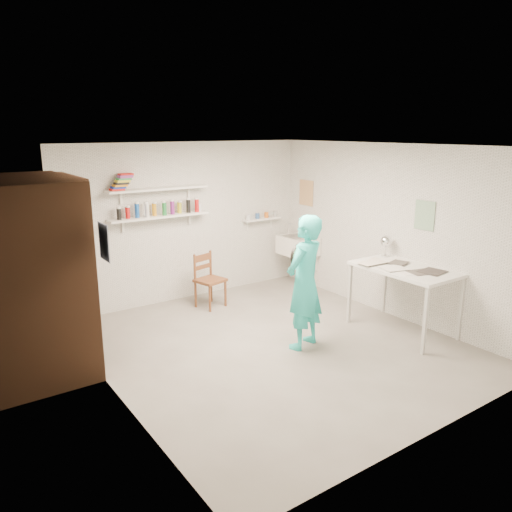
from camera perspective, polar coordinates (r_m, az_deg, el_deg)
floor at (r=6.24m, az=2.13°, el=-10.23°), size 4.00×4.50×0.02m
ceiling at (r=5.68m, az=2.36°, el=12.58°), size 4.00×4.50×0.02m
wall_back at (r=7.73m, az=-7.91°, el=3.89°), size 4.00×0.02×2.40m
wall_front at (r=4.33m, az=20.59°, el=-5.26°), size 4.00×0.02×2.40m
wall_left at (r=4.94m, az=-16.76°, el=-2.56°), size 0.02×4.50×2.40m
wall_right at (r=7.20m, az=15.14°, el=2.77°), size 0.02×4.50×2.40m
doorway_recess at (r=5.97m, az=-19.63°, el=-1.89°), size 0.02×0.90×2.00m
corridor_box at (r=5.83m, az=-26.39°, el=-2.45°), size 1.40×1.50×2.10m
door_lintel at (r=5.79m, az=-20.32°, el=8.17°), size 0.06×1.05×0.10m
door_jamb_near at (r=5.51m, az=-18.03°, el=-3.08°), size 0.06×0.10×2.00m
door_jamb_far at (r=6.45m, az=-20.66°, el=-0.82°), size 0.06×0.10×2.00m
shelf_lower at (r=7.37m, az=-10.96°, el=4.45°), size 1.50×0.22×0.03m
shelf_upper at (r=7.32m, az=-11.10°, el=7.54°), size 1.50×0.22×0.03m
ledge_shelf at (r=8.35m, az=0.69°, el=4.25°), size 0.70×0.14×0.03m
poster_left at (r=4.91m, az=-17.00°, el=1.54°), size 0.01×0.28×0.36m
poster_right_a at (r=8.39m, az=5.76°, el=7.20°), size 0.01×0.34×0.42m
poster_right_b at (r=6.80m, az=18.71°, el=4.42°), size 0.01×0.30×0.38m
belfast_sink at (r=8.31m, az=4.81°, el=1.20°), size 0.48×0.60×0.30m
man at (r=5.95m, az=5.56°, el=-3.03°), size 0.69×0.55×1.63m
wall_clock at (r=6.07m, az=4.85°, el=0.00°), size 0.29×0.12×0.29m
wooden_chair at (r=7.41m, az=-5.25°, el=-2.78°), size 0.46×0.45×0.82m
work_table at (r=6.77m, az=16.44°, el=-4.79°), size 0.78×1.30×0.87m
desk_lamp at (r=7.07m, az=14.65°, el=1.66°), size 0.16×0.16×0.16m
spray_cans at (r=7.36m, az=-10.99°, el=5.22°), size 1.32×0.06×0.17m
book_stack at (r=7.11m, az=-15.10°, el=8.15°), size 0.32×0.14×0.22m
ledge_pots at (r=8.34m, az=0.69°, el=4.66°), size 0.48×0.07×0.09m
papers at (r=6.64m, az=16.71°, el=-1.12°), size 0.30×0.22×0.03m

